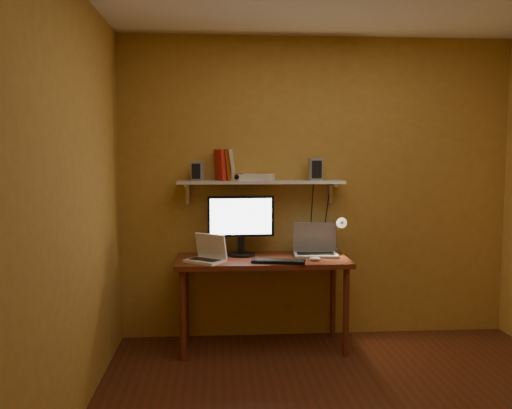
{
  "coord_description": "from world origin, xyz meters",
  "views": [
    {
      "loc": [
        -0.87,
        -3.07,
        1.59
      ],
      "look_at": [
        -0.56,
        1.18,
        1.2
      ],
      "focal_mm": 38.0,
      "sensor_mm": 36.0,
      "label": 1
    }
  ],
  "objects": [
    {
      "name": "desk_lamp",
      "position": [
        0.16,
        1.41,
        0.96
      ],
      "size": [
        0.09,
        0.23,
        0.38
      ],
      "color": "silver",
      "rests_on": "desk"
    },
    {
      "name": "keyboard",
      "position": [
        -0.39,
        1.08,
        0.76
      ],
      "size": [
        0.44,
        0.23,
        0.02
      ],
      "primitive_type": "cube",
      "rotation": [
        0.0,
        0.0,
        -0.24
      ],
      "color": "black",
      "rests_on": "desk"
    },
    {
      "name": "laptop",
      "position": [
        -0.05,
        1.39,
        0.82
      ],
      "size": [
        0.38,
        0.29,
        0.27
      ],
      "rotation": [
        0.0,
        0.0,
        -0.07
      ],
      "color": "gray",
      "rests_on": "desk"
    },
    {
      "name": "room",
      "position": [
        0.0,
        0.0,
        1.3
      ],
      "size": [
        3.44,
        3.24,
        2.64
      ],
      "color": "#512115",
      "rests_on": "ground"
    },
    {
      "name": "books",
      "position": [
        -0.81,
        1.49,
        1.51
      ],
      "size": [
        0.19,
        0.19,
        0.26
      ],
      "color": "red",
      "rests_on": "wall_shelf"
    },
    {
      "name": "mouse",
      "position": [
        -0.1,
        1.14,
        0.77
      ],
      "size": [
        0.09,
        0.06,
        0.03
      ],
      "primitive_type": "ellipsoid",
      "rotation": [
        0.0,
        0.0,
        -0.05
      ],
      "color": "white",
      "rests_on": "desk"
    },
    {
      "name": "wall_shelf",
      "position": [
        -0.5,
        1.47,
        1.36
      ],
      "size": [
        1.4,
        0.25,
        0.21
      ],
      "color": "silver",
      "rests_on": "room"
    },
    {
      "name": "monitor",
      "position": [
        -0.67,
        1.41,
        1.03
      ],
      "size": [
        0.56,
        0.25,
        0.5
      ],
      "rotation": [
        0.0,
        0.0,
        0.05
      ],
      "color": "black",
      "rests_on": "desk"
    },
    {
      "name": "speaker_left",
      "position": [
        -1.03,
        1.46,
        1.46
      ],
      "size": [
        0.11,
        0.11,
        0.16
      ],
      "primitive_type": "cube",
      "rotation": [
        0.0,
        0.0,
        -0.26
      ],
      "color": "gray",
      "rests_on": "wall_shelf"
    },
    {
      "name": "desk",
      "position": [
        -0.5,
        1.28,
        0.66
      ],
      "size": [
        1.4,
        0.6,
        0.75
      ],
      "color": "maroon",
      "rests_on": "ground"
    },
    {
      "name": "shelf_camera",
      "position": [
        -0.71,
        1.42,
        1.41
      ],
      "size": [
        0.11,
        0.05,
        0.06
      ],
      "color": "silver",
      "rests_on": "wall_shelf"
    },
    {
      "name": "router",
      "position": [
        -0.56,
        1.48,
        1.4
      ],
      "size": [
        0.37,
        0.3,
        0.05
      ],
      "primitive_type": "cube",
      "rotation": [
        0.0,
        0.0,
        -0.27
      ],
      "color": "white",
      "rests_on": "wall_shelf"
    },
    {
      "name": "netbook",
      "position": [
        -0.95,
        1.18,
        0.81
      ],
      "size": [
        0.35,
        0.34,
        0.22
      ],
      "rotation": [
        0.0,
        0.0,
        -0.65
      ],
      "color": "white",
      "rests_on": "desk"
    },
    {
      "name": "speaker_right",
      "position": [
        -0.04,
        1.48,
        1.47
      ],
      "size": [
        0.11,
        0.11,
        0.19
      ],
      "primitive_type": "cube",
      "rotation": [
        0.0,
        0.0,
        0.03
      ],
      "color": "gray",
      "rests_on": "wall_shelf"
    }
  ]
}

